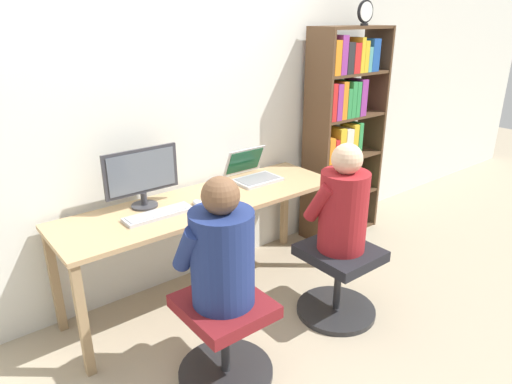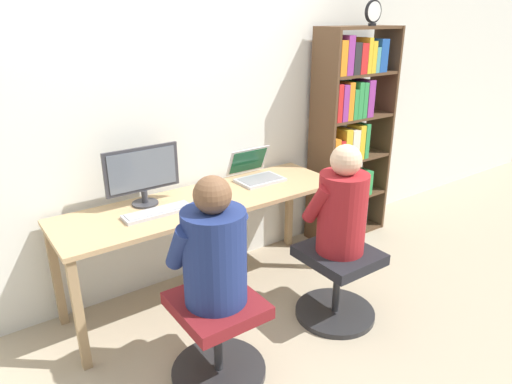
# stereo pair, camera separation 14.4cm
# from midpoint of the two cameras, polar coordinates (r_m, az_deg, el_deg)

# --- Properties ---
(ground_plane) EXTENTS (14.00, 14.00, 0.00)m
(ground_plane) POSITION_cam_midpoint_polar(r_m,az_deg,el_deg) (3.23, -1.90, -14.75)
(ground_plane) COLOR tan
(wall_back) EXTENTS (10.00, 0.05, 2.60)m
(wall_back) POSITION_cam_midpoint_polar(r_m,az_deg,el_deg) (3.23, -8.70, 10.38)
(wall_back) COLOR silver
(wall_back) RESTS_ON ground_plane
(desk) EXTENTS (1.99, 0.58, 0.74)m
(desk) POSITION_cam_midpoint_polar(r_m,az_deg,el_deg) (3.11, -5.03, -2.21)
(desk) COLOR tan
(desk) RESTS_ON ground_plane
(desktop_monitor) EXTENTS (0.49, 0.17, 0.39)m
(desktop_monitor) POSITION_cam_midpoint_polar(r_m,az_deg,el_deg) (2.98, -12.66, 2.19)
(desktop_monitor) COLOR #333338
(desktop_monitor) RESTS_ON desk
(laptop) EXTENTS (0.34, 0.32, 0.23)m
(laptop) POSITION_cam_midpoint_polar(r_m,az_deg,el_deg) (3.43, 1.20, 2.34)
(laptop) COLOR #B7B7BC
(laptop) RESTS_ON desk
(keyboard) EXTENTS (0.44, 0.13, 0.03)m
(keyboard) POSITION_cam_midpoint_polar(r_m,az_deg,el_deg) (2.89, -10.81, -2.50)
(keyboard) COLOR #B2B2B7
(keyboard) RESTS_ON desk
(computer_mouse_by_keyboard) EXTENTS (0.06, 0.10, 0.03)m
(computer_mouse_by_keyboard) POSITION_cam_midpoint_polar(r_m,az_deg,el_deg) (3.00, -5.91, -1.26)
(computer_mouse_by_keyboard) COLOR silver
(computer_mouse_by_keyboard) RESTS_ON desk
(office_chair_left) EXTENTS (0.53, 0.53, 0.49)m
(office_chair_left) POSITION_cam_midpoint_polar(r_m,az_deg,el_deg) (2.61, -3.19, -17.31)
(office_chair_left) COLOR #262628
(office_chair_left) RESTS_ON ground_plane
(office_chair_right) EXTENTS (0.53, 0.53, 0.49)m
(office_chair_right) POSITION_cam_midpoint_polar(r_m,az_deg,el_deg) (3.11, 11.43, -10.74)
(office_chair_right) COLOR #262628
(office_chair_right) RESTS_ON ground_plane
(person_at_monitor) EXTENTS (0.40, 0.35, 0.69)m
(person_at_monitor) POSITION_cam_midpoint_polar(r_m,az_deg,el_deg) (2.33, -3.52, -7.23)
(person_at_monitor) COLOR navy
(person_at_monitor) RESTS_ON office_chair_left
(person_at_laptop) EXTENTS (0.37, 0.34, 0.70)m
(person_at_laptop) POSITION_cam_midpoint_polar(r_m,az_deg,el_deg) (2.87, 12.11, -1.76)
(person_at_laptop) COLOR maroon
(person_at_laptop) RESTS_ON office_chair_right
(bookshelf) EXTENTS (0.74, 0.30, 1.82)m
(bookshelf) POSITION_cam_midpoint_polar(r_m,az_deg,el_deg) (4.01, 12.54, 6.65)
(bookshelf) COLOR #513823
(bookshelf) RESTS_ON ground_plane
(desk_clock) EXTENTS (0.17, 0.03, 0.19)m
(desk_clock) POSITION_cam_midpoint_polar(r_m,az_deg,el_deg) (3.92, 15.54, 20.85)
(desk_clock) COLOR black
(desk_clock) RESTS_ON bookshelf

